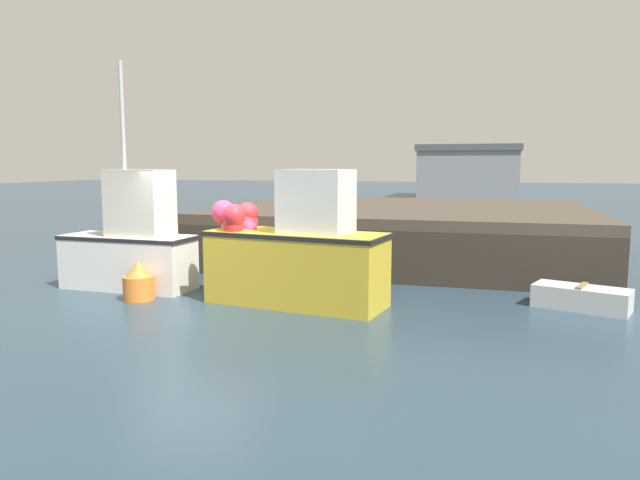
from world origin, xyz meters
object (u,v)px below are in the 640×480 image
at_px(rowboat, 581,298).
at_px(fishing_boat_near_right, 295,252).
at_px(fishing_boat_near_left, 132,243).
at_px(mooring_buoy_foreground, 139,282).

bearing_deg(rowboat, fishing_boat_near_right, -168.36).
bearing_deg(fishing_boat_near_right, fishing_boat_near_left, 174.31).
height_order(fishing_boat_near_left, rowboat, fishing_boat_near_left).
xyz_separation_m(fishing_boat_near_left, rowboat, (8.92, 0.69, -0.76)).
xyz_separation_m(fishing_boat_near_left, fishing_boat_near_right, (3.76, -0.37, 0.02)).
bearing_deg(fishing_boat_near_right, rowboat, 11.64).
xyz_separation_m(fishing_boat_near_right, rowboat, (5.16, 1.06, -0.78)).
bearing_deg(rowboat, mooring_buoy_foreground, -169.17).
distance_m(fishing_boat_near_right, rowboat, 5.32).
height_order(fishing_boat_near_left, fishing_boat_near_right, fishing_boat_near_left).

